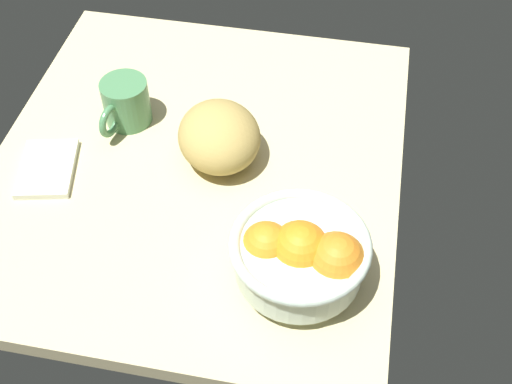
{
  "coord_description": "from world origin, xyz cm",
  "views": [
    {
      "loc": [
        72.83,
        24.0,
        79.88
      ],
      "look_at": [
        9.32,
        11.81,
        5.0
      ],
      "focal_mm": 46.61,
      "sensor_mm": 36.0,
      "label": 1
    }
  ],
  "objects_px": {
    "mug": "(125,103)",
    "bread_loaf": "(219,137)",
    "napkin_folded": "(47,169)",
    "fruit_bowl": "(301,254)"
  },
  "relations": [
    {
      "from": "mug",
      "to": "bread_loaf",
      "type": "bearing_deg",
      "value": 72.34
    },
    {
      "from": "bread_loaf",
      "to": "napkin_folded",
      "type": "bearing_deg",
      "value": -72.96
    },
    {
      "from": "napkin_folded",
      "to": "mug",
      "type": "height_order",
      "value": "mug"
    },
    {
      "from": "mug",
      "to": "napkin_folded",
      "type": "bearing_deg",
      "value": -33.44
    },
    {
      "from": "napkin_folded",
      "to": "bread_loaf",
      "type": "bearing_deg",
      "value": 107.04
    },
    {
      "from": "bread_loaf",
      "to": "napkin_folded",
      "type": "distance_m",
      "value": 0.29
    },
    {
      "from": "bread_loaf",
      "to": "napkin_folded",
      "type": "height_order",
      "value": "bread_loaf"
    },
    {
      "from": "mug",
      "to": "fruit_bowl",
      "type": "bearing_deg",
      "value": 51.7
    },
    {
      "from": "fruit_bowl",
      "to": "mug",
      "type": "bearing_deg",
      "value": -128.3
    },
    {
      "from": "fruit_bowl",
      "to": "bread_loaf",
      "type": "height_order",
      "value": "fruit_bowl"
    }
  ]
}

